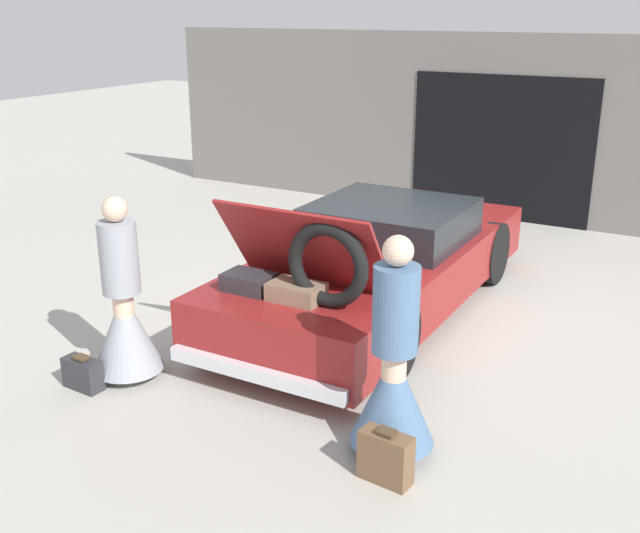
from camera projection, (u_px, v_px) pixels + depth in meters
ground_plane at (377, 309)px, 8.23m from camera, size 40.00×40.00×0.00m
garage_wall_back at (503, 129)px, 11.38m from camera, size 12.00×0.14×2.80m
car at (379, 263)px, 8.05m from camera, size 1.84×4.78×1.55m
person_left at (124, 315)px, 6.55m from camera, size 0.63×0.63×1.66m
person_right at (393, 379)px, 5.42m from camera, size 0.63×0.63×1.68m
suitcase_beside_left_person at (83, 374)px, 6.48m from camera, size 0.37×0.18×0.31m
suitcase_beside_right_person at (386, 457)px, 5.19m from camera, size 0.39×0.21×0.40m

